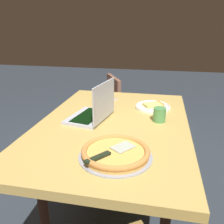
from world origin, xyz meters
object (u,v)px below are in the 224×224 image
Objects in this scene: pizza_plate at (153,106)px; pizza_tray at (115,153)px; table_knife at (108,103)px; drink_cup at (159,115)px; dining_table at (113,134)px; laptop at (94,111)px; chair_far at (102,109)px.

pizza_plate is 0.74× the size of pizza_tray.
table_knife is 0.46m from drink_cup.
dining_table is 0.18m from laptop.
pizza_tray reaches higher than dining_table.
dining_table is at bearing 12.62° from pizza_tray.
table_knife is (0.32, -0.02, -0.05)m from laptop.
pizza_tray is 3.86× the size of drink_cup.
laptop is 0.32m from table_knife.
pizza_plate is 0.24m from drink_cup.
table_knife is at bearing 53.87° from drink_cup.
dining_table is at bearing -162.74° from table_knife.
pizza_tray is 0.40× the size of chair_far.
laptop reaches higher than pizza_plate.
pizza_tray is (-0.38, -0.09, 0.10)m from dining_table.
pizza_tray is 1.62× the size of table_knife.
dining_table is at bearing 144.20° from pizza_plate.
laptop is 0.39m from drink_cup.
pizza_tray is at bearing 168.95° from pizza_plate.
table_knife is (0.04, 0.32, -0.01)m from pizza_plate.
dining_table is 5.45× the size of pizza_plate.
drink_cup reaches higher than chair_far.
drink_cup reaches higher than dining_table.
dining_table is at bearing -100.25° from laptop.
drink_cup is 1.18m from chair_far.
dining_table is 0.40m from pizza_tray.
dining_table is 0.37m from table_knife.
dining_table is at bearing -162.69° from chair_far.
table_knife is at bearing -162.66° from chair_far.
table_knife is at bearing 14.84° from pizza_tray.
pizza_tray is at bearing -152.58° from laptop.
laptop is at bearing 79.75° from dining_table.
laptop is at bearing 129.35° from pizza_plate.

